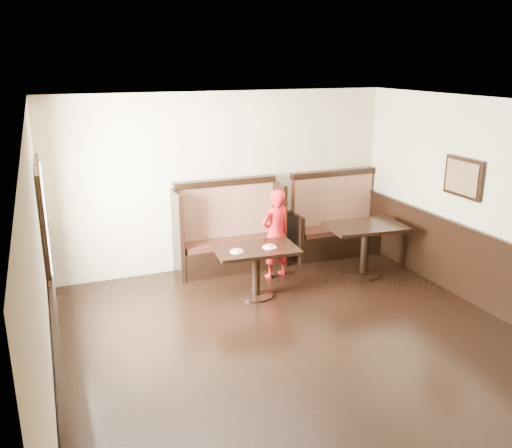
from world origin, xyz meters
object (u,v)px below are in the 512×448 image
booth_neighbor (335,226)px  child (276,234)px  booth_main (229,237)px  table_neighbor (365,238)px  table_main (256,259)px

booth_neighbor → child: (-1.40, -0.61, 0.22)m
booth_main → booth_neighbor: same height
table_neighbor → child: child is taller
booth_neighbor → table_main: size_ratio=1.38×
table_main → booth_neighbor: bearing=35.5°
table_neighbor → child: (-1.33, 0.44, 0.09)m
child → table_neighbor: bearing=148.4°
booth_neighbor → child: bearing=-156.4°
booth_main → table_neighbor: booth_main is taller
booth_main → table_neighbor: (1.88, -1.05, 0.08)m
table_neighbor → child: size_ratio=0.89×
booth_main → table_neighbor: 2.16m
booth_main → child: size_ratio=1.26×
child → booth_neighbor: bearing=-169.8°
booth_neighbor → table_neighbor: size_ratio=1.33×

